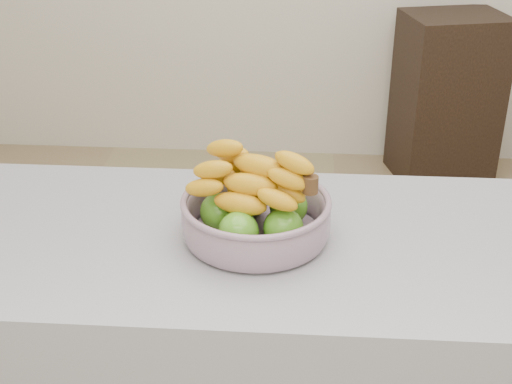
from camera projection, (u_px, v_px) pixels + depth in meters
cabinet at (446, 98)px, 3.54m from camera, size 0.54×0.47×0.83m
fruit_bowl at (256, 212)px, 1.39m from camera, size 0.29×0.29×0.18m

